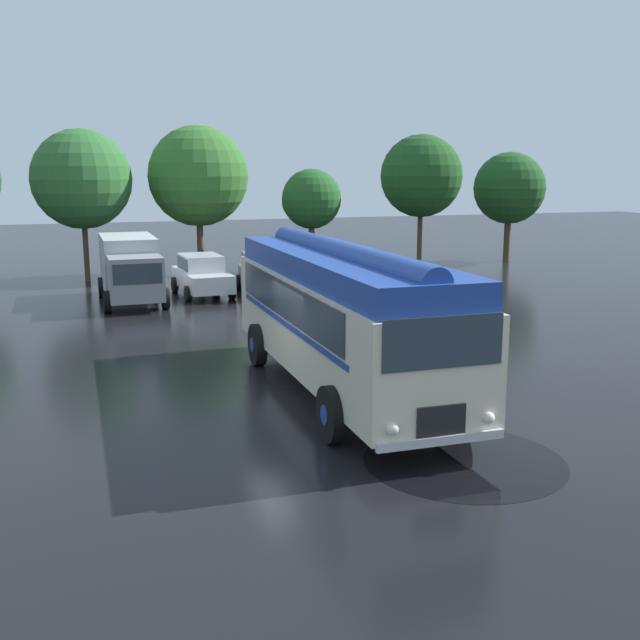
{
  "coord_description": "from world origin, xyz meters",
  "views": [
    {
      "loc": [
        -5.07,
        -15.74,
        5.08
      ],
      "look_at": [
        0.86,
        1.49,
        1.4
      ],
      "focal_mm": 42.0,
      "sensor_mm": 36.0,
      "label": 1
    }
  ],
  "objects_px": {
    "car_near_left": "(202,275)",
    "traffic_cone": "(493,385)",
    "vintage_bus": "(342,311)",
    "car_mid_left": "(262,273)",
    "box_van": "(130,267)"
  },
  "relations": [
    {
      "from": "car_near_left",
      "to": "traffic_cone",
      "type": "distance_m",
      "value": 16.46
    },
    {
      "from": "vintage_bus",
      "to": "traffic_cone",
      "type": "bearing_deg",
      "value": -26.4
    },
    {
      "from": "traffic_cone",
      "to": "car_mid_left",
      "type": "bearing_deg",
      "value": 94.63
    },
    {
      "from": "vintage_bus",
      "to": "box_van",
      "type": "bearing_deg",
      "value": 104.11
    },
    {
      "from": "traffic_cone",
      "to": "car_near_left",
      "type": "bearing_deg",
      "value": 103.13
    },
    {
      "from": "box_van",
      "to": "traffic_cone",
      "type": "xyz_separation_m",
      "value": [
        6.61,
        -15.52,
        -1.09
      ]
    },
    {
      "from": "vintage_bus",
      "to": "car_mid_left",
      "type": "height_order",
      "value": "vintage_bus"
    },
    {
      "from": "car_near_left",
      "to": "box_van",
      "type": "bearing_deg",
      "value": -170.11
    },
    {
      "from": "car_near_left",
      "to": "traffic_cone",
      "type": "bearing_deg",
      "value": -76.87
    },
    {
      "from": "vintage_bus",
      "to": "car_near_left",
      "type": "xyz_separation_m",
      "value": [
        -0.64,
        14.49,
        -1.05
      ]
    },
    {
      "from": "vintage_bus",
      "to": "car_mid_left",
      "type": "bearing_deg",
      "value": 82.64
    },
    {
      "from": "car_mid_left",
      "to": "box_van",
      "type": "distance_m",
      "value": 5.37
    },
    {
      "from": "box_van",
      "to": "traffic_cone",
      "type": "relative_size",
      "value": 10.49
    },
    {
      "from": "vintage_bus",
      "to": "traffic_cone",
      "type": "height_order",
      "value": "vintage_bus"
    },
    {
      "from": "car_near_left",
      "to": "vintage_bus",
      "type": "bearing_deg",
      "value": -87.48
    }
  ]
}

